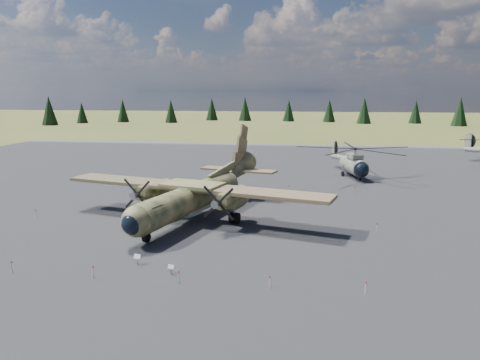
# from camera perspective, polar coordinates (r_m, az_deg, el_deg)

# --- Properties ---
(ground) EXTENTS (500.00, 500.00, 0.00)m
(ground) POSITION_cam_1_polar(r_m,az_deg,el_deg) (44.69, -5.22, -5.48)
(ground) COLOR brown
(ground) RESTS_ON ground
(apron) EXTENTS (120.00, 120.00, 0.04)m
(apron) POSITION_cam_1_polar(r_m,az_deg,el_deg) (54.14, -2.74, -2.55)
(apron) COLOR #515255
(apron) RESTS_ON ground
(transport_plane) EXTENTS (27.63, 24.71, 9.19)m
(transport_plane) POSITION_cam_1_polar(r_m,az_deg,el_deg) (46.78, -5.23, -1.41)
(transport_plane) COLOR #353F22
(transport_plane) RESTS_ON ground
(helicopter_near) EXTENTS (20.93, 22.00, 4.40)m
(helicopter_near) POSITION_cam_1_polar(r_m,az_deg,el_deg) (70.25, 13.70, 2.83)
(helicopter_near) COLOR gray
(helicopter_near) RESTS_ON ground
(info_placard_left) EXTENTS (0.53, 0.29, 0.78)m
(info_placard_left) POSITION_cam_1_polar(r_m,az_deg,el_deg) (35.44, -12.42, -9.21)
(info_placard_left) COLOR gray
(info_placard_left) RESTS_ON ground
(info_placard_right) EXTENTS (0.46, 0.25, 0.68)m
(info_placard_right) POSITION_cam_1_polar(r_m,az_deg,el_deg) (33.28, -8.40, -10.54)
(info_placard_right) COLOR gray
(info_placard_right) RESTS_ON ground
(barrier_fence) EXTENTS (33.12, 29.62, 0.85)m
(barrier_fence) POSITION_cam_1_polar(r_m,az_deg,el_deg) (44.59, -5.83, -4.85)
(barrier_fence) COLOR silver
(barrier_fence) RESTS_ON ground
(treeline) EXTENTS (324.18, 324.78, 10.85)m
(treeline) POSITION_cam_1_polar(r_m,az_deg,el_deg) (42.17, -1.94, 0.19)
(treeline) COLOR black
(treeline) RESTS_ON ground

